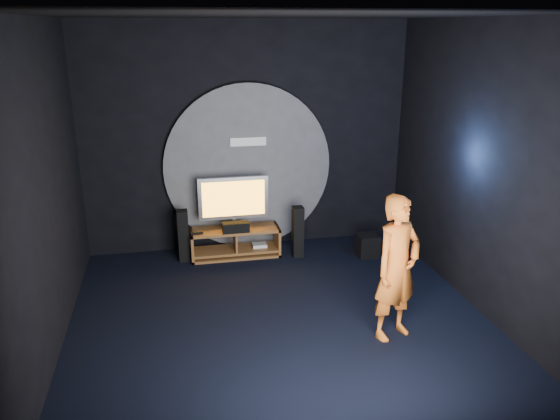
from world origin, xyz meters
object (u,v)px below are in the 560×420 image
at_px(media_console, 236,244).
at_px(player, 397,268).
at_px(tower_speaker_left, 183,236).
at_px(tower_speaker_right, 298,232).
at_px(tv, 233,200).
at_px(subwoofer, 368,245).

bearing_deg(media_console, player, -60.46).
bearing_deg(tower_speaker_left, tower_speaker_right, -6.08).
relative_size(media_console, player, 0.81).
height_order(tv, tower_speaker_right, tv).
relative_size(tv, subwoofer, 3.06).
bearing_deg(tv, tower_speaker_left, -173.85).
xyz_separation_m(tower_speaker_right, subwoofer, (1.06, -0.21, -0.23)).
distance_m(tower_speaker_right, subwoofer, 1.11).
distance_m(tv, tower_speaker_left, 0.92).
bearing_deg(tower_speaker_right, tv, 164.18).
bearing_deg(subwoofer, tower_speaker_right, 168.78).
height_order(tower_speaker_left, tower_speaker_right, same).
xyz_separation_m(media_console, player, (1.49, -2.63, 0.65)).
height_order(tower_speaker_right, subwoofer, tower_speaker_right).
xyz_separation_m(media_console, tv, (-0.01, 0.07, 0.69)).
bearing_deg(tv, tower_speaker_right, -15.82).
relative_size(tower_speaker_left, player, 0.47).
bearing_deg(media_console, tower_speaker_left, -178.77).
relative_size(media_console, tv, 1.28).
height_order(tower_speaker_right, player, player).
bearing_deg(media_console, tv, 96.13).
xyz_separation_m(media_console, subwoofer, (2.00, -0.41, -0.02)).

